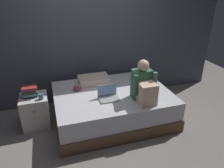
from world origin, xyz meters
The scene contains 10 objects.
ground_plane centered at (0.00, 0.00, 0.00)m, with size 8.00×8.00×0.00m, color gray.
wall_back centered at (0.00, 1.20, 1.35)m, with size 5.60×0.10×2.70m, color #424751.
bed centered at (0.20, 0.30, 0.26)m, with size 2.00×1.50×0.53m.
nightstand centered at (-1.10, 0.48, 0.28)m, with size 0.44×0.46×0.56m.
person_sitting centered at (0.59, -0.10, 0.78)m, with size 0.39×0.44×0.66m.
laptop centered at (0.07, 0.10, 0.59)m, with size 0.32×0.23×0.22m.
pillow centered at (-0.02, 0.75, 0.60)m, with size 0.56×0.36×0.13m, color beige.
book_stack centered at (-1.14, 0.50, 0.65)m, with size 0.24×0.18×0.18m.
mug centered at (-0.97, 0.36, 0.60)m, with size 0.08×0.08×0.09m, color teal.
clothes_pile centered at (-0.35, 0.57, 0.57)m, with size 0.16×0.18×0.08m.
Camera 1 is at (-0.79, -2.86, 2.26)m, focal length 34.66 mm.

